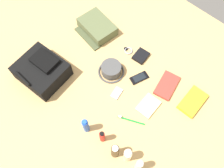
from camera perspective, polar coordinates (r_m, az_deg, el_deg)
name	(u,v)px	position (r m, az deg, el deg)	size (l,w,h in m)	color
ground_plane	(112,87)	(1.65, 0.00, -0.80)	(2.64, 2.02, 0.02)	tan
backpack	(42,71)	(1.69, -16.41, 3.09)	(0.33, 0.30, 0.16)	black
toiletry_pouch	(97,27)	(1.88, -3.64, 13.40)	(0.30, 0.27, 0.08)	#56603D
bucket_hat	(111,70)	(1.66, -0.20, 3.45)	(0.19, 0.19, 0.08)	#474747
toothpaste_tube	(139,165)	(1.42, 6.44, -18.77)	(0.04, 0.04, 0.17)	white
lotion_bottle	(128,155)	(1.43, 3.73, -16.65)	(0.05, 0.05, 0.16)	beige
cologne_bottle	(115,151)	(1.42, 0.72, -15.76)	(0.05, 0.05, 0.16)	#473319
sunscreen_spray	(102,137)	(1.46, -2.36, -12.44)	(0.03, 0.03, 0.14)	red
deodorant_spray	(86,126)	(1.47, -6.31, -9.87)	(0.04, 0.04, 0.16)	blue
paperback_novel	(193,102)	(1.67, 18.70, -4.00)	(0.13, 0.21, 0.03)	yellow
travel_guidebook	(167,85)	(1.68, 12.97, -0.34)	(0.16, 0.22, 0.02)	red
cell_phone	(139,78)	(1.68, 6.53, 1.48)	(0.10, 0.14, 0.01)	black
media_player	(117,93)	(1.62, 1.16, -2.16)	(0.07, 0.09, 0.01)	#B7B7BC
wristwatch	(128,50)	(1.79, 3.87, 8.02)	(0.07, 0.06, 0.01)	#99999E
toothbrush	(130,120)	(1.55, 4.21, -8.57)	(0.17, 0.09, 0.02)	#198C33
wallet	(141,56)	(1.76, 6.92, 6.68)	(0.09, 0.11, 0.02)	black
notepad	(148,106)	(1.59, 8.66, -5.17)	(0.11, 0.15, 0.02)	beige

